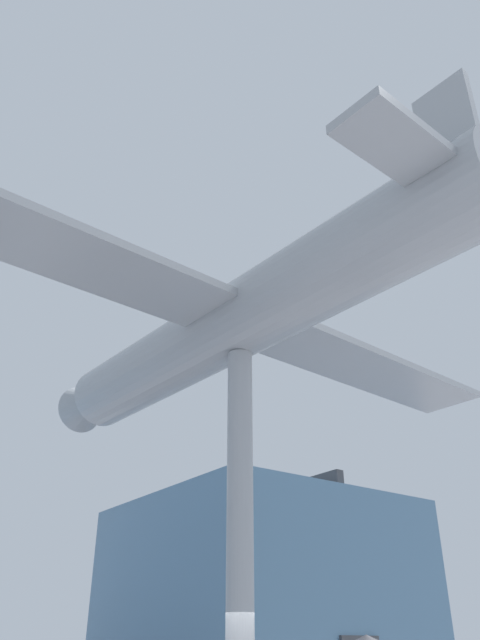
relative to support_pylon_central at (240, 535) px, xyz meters
The scene contains 3 objects.
glass_pavilion_right 15.62m from the support_pylon_central, 50.90° to the left, with size 10.46×10.97×8.07m.
support_pylon_central is the anchor object (origin of this frame).
suspended_airplane 4.78m from the support_pylon_central, 93.89° to the left, with size 17.25×15.00×3.41m.
Camera 1 is at (-7.47, -10.33, 1.91)m, focal length 35.00 mm.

